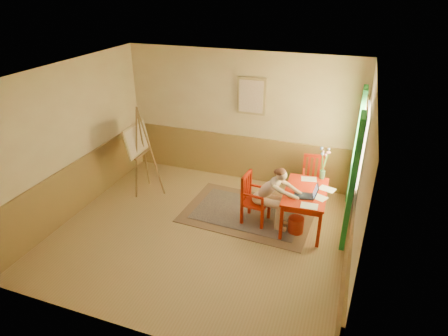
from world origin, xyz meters
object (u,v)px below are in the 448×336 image
at_px(table, 305,195).
at_px(chair_left, 254,199).
at_px(figure, 272,194).
at_px(laptop, 308,194).
at_px(easel, 139,143).
at_px(chair_back, 313,180).

relative_size(table, chair_left, 1.29).
xyz_separation_m(table, figure, (-0.56, -0.19, 0.02)).
relative_size(laptop, easel, 0.23).
height_order(laptop, easel, easel).
height_order(figure, laptop, figure).
bearing_deg(chair_left, laptop, -1.51).
relative_size(chair_left, easel, 0.52).
bearing_deg(laptop, chair_left, 178.49).
bearing_deg(table, figure, -161.50).
xyz_separation_m(figure, easel, (-2.83, 0.35, 0.44)).
distance_m(table, chair_left, 0.92).
distance_m(chair_left, laptop, 0.99).
distance_m(laptop, easel, 3.48).
bearing_deg(easel, laptop, -5.76).
bearing_deg(chair_left, figure, -4.27).
distance_m(table, easel, 3.43).
distance_m(chair_left, easel, 2.59).
distance_m(figure, easel, 2.88).
distance_m(chair_back, laptop, 1.13).
distance_m(chair_back, figure, 1.25).
xyz_separation_m(chair_left, chair_back, (0.91, 1.07, 0.01)).
distance_m(chair_left, figure, 0.37).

